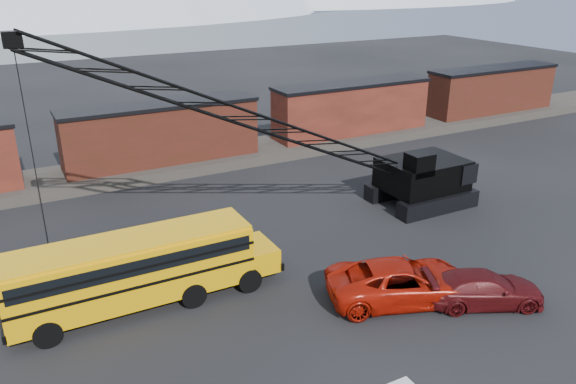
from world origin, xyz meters
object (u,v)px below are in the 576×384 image
object	(u,v)px
red_pickup	(402,281)
crawler_crane	(269,126)
school_bus	(140,268)
maroon_suv	(484,289)

from	to	relation	value
red_pickup	crawler_crane	size ratio (longest dim) A/B	0.27
school_bus	red_pickup	world-z (taller)	school_bus
school_bus	crawler_crane	bearing A→B (deg)	21.49
red_pickup	maroon_suv	distance (m)	3.48
maroon_suv	crawler_crane	size ratio (longest dim) A/B	0.21
school_bus	red_pickup	bearing A→B (deg)	-26.03
maroon_suv	crawler_crane	distance (m)	12.41
school_bus	red_pickup	size ratio (longest dim) A/B	1.80
maroon_suv	crawler_crane	xyz separation A→B (m)	(-5.34, 9.74, 5.52)
crawler_crane	red_pickup	bearing A→B (deg)	-72.72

